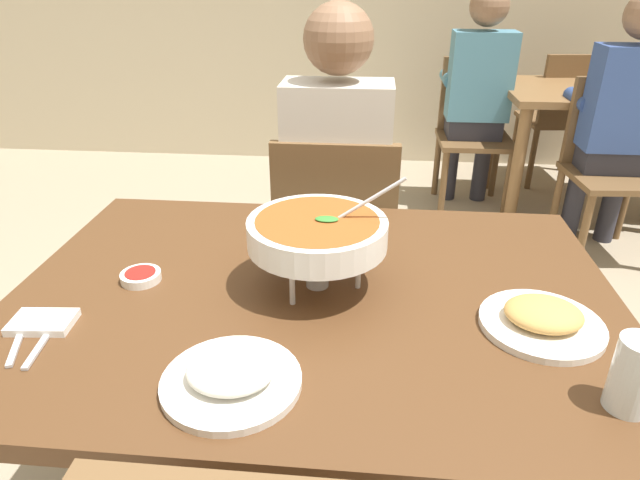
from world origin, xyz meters
TOP-DOWN VIEW (x-y plane):
  - dining_table_main at (0.00, 0.00)m, footprint 1.32×0.95m
  - chair_diner_main at (-0.00, 0.76)m, footprint 0.44×0.44m
  - diner_main at (0.00, 0.79)m, footprint 0.40×0.45m
  - curry_bowl at (0.01, 0.02)m, footprint 0.33×0.30m
  - rice_plate at (-0.11, -0.31)m, footprint 0.24×0.24m
  - appetizer_plate at (0.46, -0.09)m, footprint 0.24×0.24m
  - sauce_dish at (-0.39, 0.01)m, footprint 0.09×0.09m
  - napkin_folded at (-0.52, -0.18)m, footprint 0.13×0.09m
  - fork_utensil at (-0.54, -0.23)m, footprint 0.07×0.16m
  - spoon_utensil at (-0.49, -0.23)m, footprint 0.03×0.17m
  - drink_glass at (0.54, -0.31)m, footprint 0.07×0.07m
  - dining_table_far at (1.39, 2.36)m, footprint 1.00×0.80m
  - chair_bg_left at (0.75, 2.45)m, footprint 0.44×0.44m
  - chair_bg_middle at (1.35, 1.84)m, footprint 0.47×0.47m
  - chair_bg_corner at (1.40, 2.82)m, footprint 0.48×0.48m
  - patron_bg_left at (0.74, 2.40)m, footprint 0.40×0.45m
  - patron_bg_middle at (1.35, 1.84)m, footprint 0.40×0.45m

SIDE VIEW (x-z plane):
  - chair_diner_main at x=0.00m, z-range 0.06..0.96m
  - chair_bg_left at x=0.75m, z-range 0.06..0.96m
  - chair_bg_middle at x=1.35m, z-range 0.06..0.96m
  - chair_bg_corner at x=1.40m, z-range 0.06..0.96m
  - dining_table_far at x=1.39m, z-range 0.24..1.00m
  - dining_table_main at x=0.00m, z-range 0.28..1.04m
  - diner_main at x=0.00m, z-range 0.09..1.40m
  - patron_bg_left at x=0.74m, z-range 0.09..1.40m
  - patron_bg_middle at x=1.35m, z-range 0.09..1.40m
  - fork_utensil at x=-0.54m, z-range 0.76..0.77m
  - spoon_utensil at x=-0.49m, z-range 0.76..0.77m
  - napkin_folded at x=-0.52m, z-range 0.76..0.78m
  - sauce_dish at x=-0.39m, z-range 0.76..0.78m
  - rice_plate at x=-0.11m, z-range 0.75..0.81m
  - appetizer_plate at x=0.46m, z-range 0.75..0.81m
  - drink_glass at x=0.54m, z-range 0.75..0.88m
  - curry_bowl at x=0.01m, z-range 0.76..1.02m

